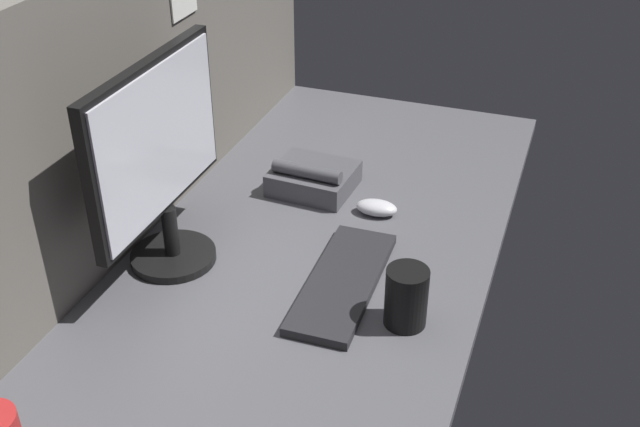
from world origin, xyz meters
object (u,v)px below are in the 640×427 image
(mouse, at_px, (377,208))
(mug_black_travel, at_px, (406,297))
(desk_phone, at_px, (313,178))
(keyboard, at_px, (343,282))
(monitor, at_px, (158,157))

(mouse, bearing_deg, mug_black_travel, -158.92)
(mouse, relative_size, mug_black_travel, 0.80)
(mug_black_travel, relative_size, desk_phone, 0.61)
(keyboard, relative_size, mug_black_travel, 3.07)
(keyboard, distance_m, desk_phone, 0.39)
(keyboard, bearing_deg, desk_phone, 27.74)
(monitor, distance_m, mouse, 0.53)
(keyboard, bearing_deg, monitor, 94.05)
(mug_black_travel, bearing_deg, mouse, 24.08)
(mouse, bearing_deg, desk_phone, 69.13)
(monitor, height_order, mug_black_travel, monitor)
(desk_phone, bearing_deg, mouse, -107.87)
(monitor, height_order, keyboard, monitor)
(mouse, bearing_deg, keyboard, 179.63)
(monitor, xyz_separation_m, keyboard, (0.03, -0.37, -0.24))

